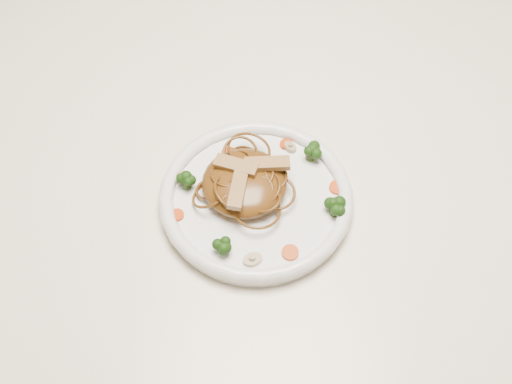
{
  "coord_description": "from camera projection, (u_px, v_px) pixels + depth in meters",
  "views": [
    {
      "loc": [
        -0.09,
        -0.61,
        1.52
      ],
      "look_at": [
        -0.05,
        -0.09,
        0.78
      ],
      "focal_mm": 46.91,
      "sensor_mm": 36.0,
      "label": 1
    }
  ],
  "objects": [
    {
      "name": "broccoli_1",
      "position": [
        186.0,
        179.0,
        0.91
      ],
      "size": [
        0.04,
        0.04,
        0.03
      ],
      "primitive_type": null,
      "rotation": [
        0.0,
        0.0,
        -0.31
      ],
      "color": "#1E460E",
      "rests_on": "plate"
    },
    {
      "name": "broccoli_0",
      "position": [
        311.0,
        152.0,
        0.94
      ],
      "size": [
        0.03,
        0.03,
        0.03
      ],
      "primitive_type": null,
      "rotation": [
        0.0,
        0.0,
        -0.3
      ],
      "color": "#1E460E",
      "rests_on": "plate"
    },
    {
      "name": "mushroom_3",
      "position": [
        290.0,
        147.0,
        0.96
      ],
      "size": [
        0.03,
        0.03,
        0.01
      ],
      "primitive_type": "cylinder",
      "rotation": [
        0.0,
        0.0,
        2.17
      ],
      "color": "beige",
      "rests_on": "plate"
    },
    {
      "name": "noodle_mound",
      "position": [
        244.0,
        183.0,
        0.9
      ],
      "size": [
        0.14,
        0.14,
        0.04
      ],
      "primitive_type": "ellipsoid",
      "rotation": [
        0.0,
        0.0,
        -0.2
      ],
      "color": "#583310",
      "rests_on": "plate"
    },
    {
      "name": "carrot_1",
      "position": [
        177.0,
        215.0,
        0.89
      ],
      "size": [
        0.02,
        0.02,
        0.0
      ],
      "primitive_type": "cylinder",
      "rotation": [
        0.0,
        0.0,
        0.27
      ],
      "color": "red",
      "rests_on": "plate"
    },
    {
      "name": "plate",
      "position": [
        256.0,
        201.0,
        0.92
      ],
      "size": [
        0.35,
        0.35,
        0.02
      ],
      "primitive_type": "cylinder",
      "rotation": [
        0.0,
        0.0,
        0.43
      ],
      "color": "white",
      "rests_on": "table"
    },
    {
      "name": "broccoli_3",
      "position": [
        335.0,
        207.0,
        0.88
      ],
      "size": [
        0.03,
        0.03,
        0.03
      ],
      "primitive_type": null,
      "rotation": [
        0.0,
        0.0,
        -0.18
      ],
      "color": "#1E460E",
      "rests_on": "plate"
    },
    {
      "name": "mushroom_1",
      "position": [
        312.0,
        153.0,
        0.95
      ],
      "size": [
        0.03,
        0.03,
        0.01
      ],
      "primitive_type": "cylinder",
      "rotation": [
        0.0,
        0.0,
        0.87
      ],
      "color": "beige",
      "rests_on": "plate"
    },
    {
      "name": "table",
      "position": [
        285.0,
        189.0,
        1.06
      ],
      "size": [
        1.2,
        0.8,
        0.75
      ],
      "color": "white",
      "rests_on": "ground"
    },
    {
      "name": "mushroom_0",
      "position": [
        252.0,
        259.0,
        0.85
      ],
      "size": [
        0.03,
        0.03,
        0.01
      ],
      "primitive_type": "cylinder",
      "rotation": [
        0.0,
        0.0,
        0.3
      ],
      "color": "beige",
      "rests_on": "plate"
    },
    {
      "name": "broccoli_2",
      "position": [
        223.0,
        245.0,
        0.85
      ],
      "size": [
        0.03,
        0.03,
        0.03
      ],
      "primitive_type": null,
      "rotation": [
        0.0,
        0.0,
        0.13
      ],
      "color": "#1E460E",
      "rests_on": "plate"
    },
    {
      "name": "ground",
      "position": [
        276.0,
        346.0,
        1.59
      ],
      "size": [
        4.0,
        4.0,
        0.0
      ],
      "primitive_type": "plane",
      "color": "#512E1C",
      "rests_on": "ground"
    },
    {
      "name": "carrot_2",
      "position": [
        337.0,
        187.0,
        0.92
      ],
      "size": [
        0.03,
        0.03,
        0.0
      ],
      "primitive_type": "cylinder",
      "rotation": [
        0.0,
        0.0,
        -0.14
      ],
      "color": "red",
      "rests_on": "plate"
    },
    {
      "name": "carrot_3",
      "position": [
        229.0,
        154.0,
        0.95
      ],
      "size": [
        0.03,
        0.03,
        0.0
      ],
      "primitive_type": "cylinder",
      "rotation": [
        0.0,
        0.0,
        -0.31
      ],
      "color": "red",
      "rests_on": "plate"
    },
    {
      "name": "carrot_0",
      "position": [
        286.0,
        144.0,
        0.96
      ],
      "size": [
        0.02,
        0.02,
        0.0
      ],
      "primitive_type": "cylinder",
      "rotation": [
        0.0,
        0.0,
        -0.29
      ],
      "color": "red",
      "rests_on": "plate"
    },
    {
      "name": "chicken_b",
      "position": [
        236.0,
        165.0,
        0.9
      ],
      "size": [
        0.06,
        0.04,
        0.01
      ],
      "primitive_type": "cube",
      "rotation": [
        0.0,
        0.0,
        2.71
      ],
      "color": "#AA8650",
      "rests_on": "noodle_mound"
    },
    {
      "name": "mushroom_2",
      "position": [
        179.0,
        177.0,
        0.93
      ],
      "size": [
        0.04,
        0.04,
        0.01
      ],
      "primitive_type": "cylinder",
      "rotation": [
        0.0,
        0.0,
        -0.9
      ],
      "color": "beige",
      "rests_on": "plate"
    },
    {
      "name": "chicken_c",
      "position": [
        238.0,
        190.0,
        0.87
      ],
      "size": [
        0.03,
        0.06,
        0.01
      ],
      "primitive_type": "cube",
      "rotation": [
        0.0,
        0.0,
        4.49
      ],
      "color": "#AA8650",
      "rests_on": "noodle_mound"
    },
    {
      "name": "chicken_a",
      "position": [
        267.0,
        164.0,
        0.9
      ],
      "size": [
        0.06,
        0.02,
        0.01
      ],
      "primitive_type": "cube",
      "rotation": [
        0.0,
        0.0,
        -0.02
      ],
      "color": "#AA8650",
      "rests_on": "noodle_mound"
    },
    {
      "name": "carrot_4",
      "position": [
        290.0,
        252.0,
        0.86
      ],
      "size": [
        0.02,
        0.02,
        0.0
      ],
      "primitive_type": "cylinder",
      "rotation": [
        0.0,
        0.0,
        -0.07
      ],
      "color": "red",
      "rests_on": "plate"
    }
  ]
}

